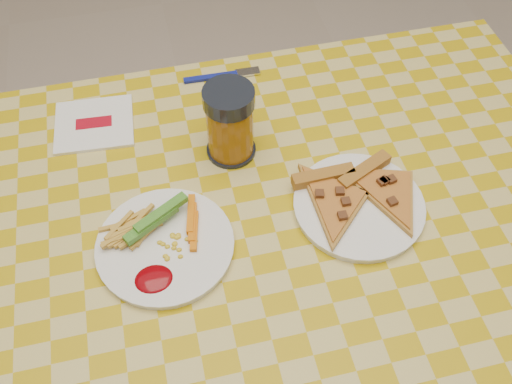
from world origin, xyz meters
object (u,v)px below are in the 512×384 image
table (246,261)px  plate_left (165,247)px  plate_right (359,206)px  drink_glass (230,123)px

table → plate_left: size_ratio=5.99×
plate_left → plate_right: size_ratio=1.00×
drink_glass → plate_left: bearing=-128.7°
table → plate_left: 0.15m
plate_left → drink_glass: (0.14, 0.18, 0.06)m
table → drink_glass: (0.02, 0.19, 0.14)m
plate_left → plate_right: bearing=0.8°
table → drink_glass: drink_glass is taller
plate_right → drink_glass: (-0.18, 0.17, 0.06)m
table → drink_glass: size_ratio=8.92×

